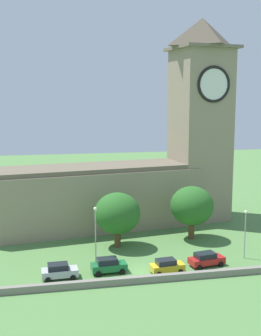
# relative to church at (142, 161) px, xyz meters

# --- Properties ---
(ground_plane) EXTENTS (200.00, 200.00, 0.00)m
(ground_plane) POSITION_rel_church_xyz_m (-4.72, -5.53, -10.46)
(ground_plane) COLOR #517F42
(church) EXTENTS (41.80, 15.07, 33.83)m
(church) POSITION_rel_church_xyz_m (0.00, 0.00, 0.00)
(church) COLOR gray
(church) RESTS_ON ground
(quay_barrier) EXTENTS (50.75, 0.70, 0.81)m
(quay_barrier) POSITION_rel_church_xyz_m (-4.72, -23.93, -10.05)
(quay_barrier) COLOR gray
(quay_barrier) RESTS_ON ground
(car_silver) EXTENTS (4.25, 2.35, 1.81)m
(car_silver) POSITION_rel_church_xyz_m (-14.57, -20.79, -9.54)
(car_silver) COLOR silver
(car_silver) RESTS_ON ground
(car_green) EXTENTS (4.33, 2.32, 1.83)m
(car_green) POSITION_rel_church_xyz_m (-8.69, -20.17, -9.54)
(car_green) COLOR #1E6B38
(car_green) RESTS_ON ground
(car_yellow) EXTENTS (4.19, 2.34, 1.73)m
(car_yellow) POSITION_rel_church_xyz_m (-1.81, -21.65, -9.59)
(car_yellow) COLOR gold
(car_yellow) RESTS_ON ground
(car_red) EXTENTS (4.73, 2.78, 1.71)m
(car_red) POSITION_rel_church_xyz_m (3.67, -20.39, -9.59)
(car_red) COLOR red
(car_red) RESTS_ON ground
(streetlamp_west_mid) EXTENTS (0.44, 0.44, 7.75)m
(streetlamp_west_mid) POSITION_rel_church_xyz_m (-10.00, -18.38, -5.36)
(streetlamp_west_mid) COLOR #9EA0A5
(streetlamp_west_mid) RESTS_ON ground
(streetlamp_central) EXTENTS (0.44, 0.44, 6.46)m
(streetlamp_central) POSITION_rel_church_xyz_m (9.51, -18.89, -6.09)
(streetlamp_central) COLOR #9EA0A5
(streetlamp_central) RESTS_ON ground
(tree_riverside_west) EXTENTS (6.40, 6.40, 7.97)m
(tree_riverside_west) POSITION_rel_church_xyz_m (5.38, -9.79, -5.40)
(tree_riverside_west) COLOR brown
(tree_riverside_west) RESTS_ON ground
(tree_churchyard) EXTENTS (6.44, 6.44, 7.80)m
(tree_churchyard) POSITION_rel_church_xyz_m (-6.03, -11.15, -5.59)
(tree_churchyard) COLOR brown
(tree_churchyard) RESTS_ON ground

